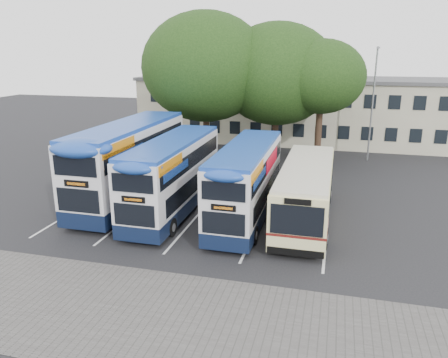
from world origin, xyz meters
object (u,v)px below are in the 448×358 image
at_px(tree_right, 322,77).
at_px(lamp_post, 373,98).
at_px(tree_left, 206,67).
at_px(tree_mid, 277,74).
at_px(bus_dd_right, 247,179).
at_px(bus_single, 306,189).
at_px(bus_dd_mid, 174,173).
at_px(bus_dd_left, 130,159).

bearing_deg(tree_right, lamp_post, 38.26).
height_order(tree_left, tree_mid, tree_left).
distance_m(tree_mid, bus_dd_right, 14.14).
bearing_deg(bus_single, tree_left, 128.66).
relative_size(lamp_post, bus_single, 0.89).
bearing_deg(tree_left, bus_dd_mid, -81.87).
height_order(lamp_post, bus_dd_mid, lamp_post).
distance_m(tree_right, bus_dd_right, 13.30).
relative_size(tree_mid, tree_right, 1.14).
distance_m(lamp_post, bus_dd_left, 20.23).
xyz_separation_m(tree_left, bus_single, (8.91, -11.14, -5.78)).
height_order(tree_left, bus_single, tree_left).
bearing_deg(lamp_post, bus_dd_mid, -126.37).
height_order(bus_dd_right, bus_single, bus_dd_right).
distance_m(tree_mid, bus_single, 14.13).
bearing_deg(bus_dd_left, tree_left, 81.85).
height_order(lamp_post, tree_left, tree_left).
bearing_deg(bus_dd_mid, lamp_post, 53.63).
distance_m(tree_mid, tree_right, 3.72).
bearing_deg(tree_left, tree_mid, 15.50).
bearing_deg(tree_right, bus_dd_mid, -120.90).
relative_size(tree_right, bus_dd_right, 1.00).
relative_size(lamp_post, tree_mid, 0.83).
xyz_separation_m(lamp_post, tree_mid, (-7.47, -1.88, 1.88)).
distance_m(tree_left, bus_dd_right, 14.18).
xyz_separation_m(lamp_post, bus_dd_mid, (-11.20, -15.21, -2.81)).
relative_size(tree_right, bus_dd_left, 0.86).
bearing_deg(bus_single, bus_dd_mid, -174.61).
height_order(tree_mid, tree_right, tree_mid).
height_order(bus_dd_left, bus_dd_mid, bus_dd_left).
height_order(tree_left, bus_dd_right, tree_left).
height_order(lamp_post, bus_dd_right, lamp_post).
bearing_deg(lamp_post, bus_single, -105.31).
bearing_deg(bus_dd_right, lamp_post, 65.03).
relative_size(bus_dd_left, bus_dd_mid, 1.13).
height_order(bus_dd_mid, bus_single, bus_dd_mid).
bearing_deg(bus_dd_left, bus_dd_right, -9.38).
distance_m(bus_dd_left, bus_dd_right, 7.44).
bearing_deg(tree_mid, bus_dd_right, -88.29).
bearing_deg(bus_dd_left, tree_mid, 60.19).
bearing_deg(bus_dd_mid, bus_dd_right, 0.24).
xyz_separation_m(lamp_post, tree_right, (-3.97, -3.13, 1.78)).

